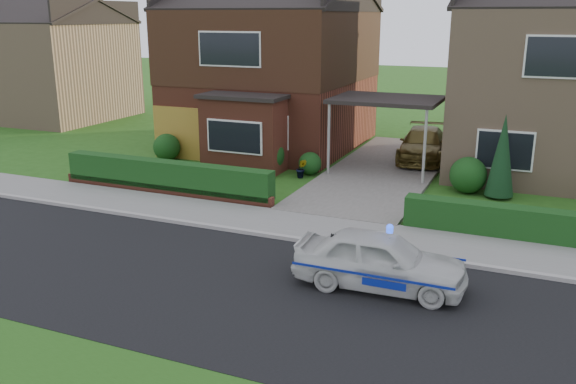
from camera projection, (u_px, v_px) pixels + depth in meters
The scene contains 23 objects.
ground at pixel (254, 291), 12.91m from camera, with size 120.00×120.00×0.00m, color #235115.
road at pixel (254, 291), 12.91m from camera, with size 60.00×6.00×0.02m, color black.
kerb at pixel (306, 241), 15.59m from camera, with size 60.00×0.16×0.12m, color #9E9993.
sidewalk at pixel (320, 229), 16.53m from camera, with size 60.00×2.00×0.10m, color slate.
driveway at pixel (384, 171), 22.62m from camera, with size 3.80×12.00×0.12m, color #666059.
house_left at pixel (273, 59), 26.30m from camera, with size 7.50×9.53×7.25m.
house_right at pixel (565, 71), 22.09m from camera, with size 7.50×8.06×7.25m.
carport_link at pixel (387, 101), 21.86m from camera, with size 3.80×3.00×2.77m.
garage_door at pixel (178, 133), 24.51m from camera, with size 2.20×0.10×2.10m, color olive.
dwarf_wall at pixel (165, 190), 19.72m from camera, with size 7.70×0.25×0.36m, color brown.
hedge_left at pixel (168, 194), 19.90m from camera, with size 7.50×0.55×0.90m, color #113614.
hedge_right at pixel (551, 245), 15.48m from camera, with size 7.50×0.55×0.80m, color #113614.
shrub_left_far at pixel (167, 147), 24.34m from camera, with size 1.08×1.08×1.08m, color #113614.
shrub_left_mid at pixel (267, 155), 22.45m from camera, with size 1.32×1.32×1.32m, color #113614.
shrub_left_near at pixel (310, 163), 22.18m from camera, with size 0.84×0.84×0.84m, color #113614.
shrub_right_near at pixel (468, 175), 19.86m from camera, with size 1.20×1.20×1.20m, color #113614.
conifer_a at pixel (502, 158), 19.11m from camera, with size 0.90×0.90×2.60m, color black.
neighbour_left at pixel (56, 71), 33.81m from camera, with size 6.50×7.00×5.20m, color tan.
police_car at pixel (380, 260), 12.90m from camera, with size 3.36×3.71×1.41m.
driveway_car at pixel (423, 144), 23.94m from camera, with size 1.71×4.21×1.22m, color brown.
potted_plant_a at pixel (221, 178), 20.30m from camera, with size 0.43×0.29×0.81m, color gray.
potted_plant_b at pixel (301, 169), 21.71m from camera, with size 0.38×0.30×0.68m, color gray.
potted_plant_c at pixel (230, 184), 19.52m from camera, with size 0.45×0.45×0.80m, color gray.
Camera 1 is at (5.27, -10.60, 5.63)m, focal length 38.00 mm.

